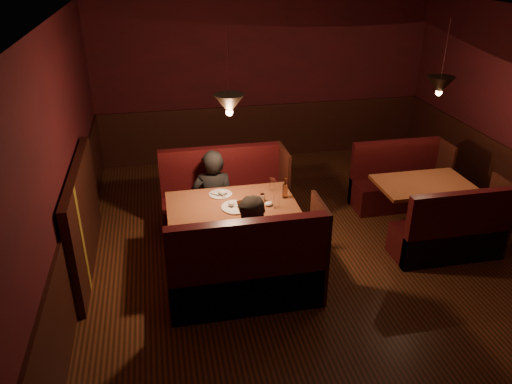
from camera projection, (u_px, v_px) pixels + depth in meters
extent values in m
cube|color=#331D0F|center=(321.00, 254.00, 6.50)|extent=(6.00, 7.00, 0.01)
cube|color=black|center=(337.00, 20.00, 5.21)|extent=(6.00, 7.00, 0.01)
cube|color=black|center=(264.00, 80.00, 8.94)|extent=(6.00, 0.01, 2.90)
cube|color=black|center=(60.00, 171.00, 5.32)|extent=(0.01, 7.00, 2.90)
cube|color=black|center=(264.00, 131.00, 9.33)|extent=(6.00, 0.04, 1.00)
cube|color=black|center=(76.00, 246.00, 5.74)|extent=(0.04, 7.00, 1.00)
cube|color=black|center=(83.00, 218.00, 6.04)|extent=(0.10, 2.20, 1.30)
cube|color=#A6882A|center=(83.00, 241.00, 5.56)|extent=(0.01, 0.12, 1.30)
cylinder|color=#333333|center=(228.00, 67.00, 5.27)|extent=(0.01, 0.01, 0.80)
cone|color=black|center=(229.00, 104.00, 5.45)|extent=(0.34, 0.34, 0.22)
sphere|color=#FFBF72|center=(229.00, 112.00, 5.49)|extent=(0.08, 0.08, 0.08)
cylinder|color=#333333|center=(445.00, 53.00, 6.01)|extent=(0.01, 0.01, 0.80)
cone|color=black|center=(440.00, 85.00, 6.19)|extent=(0.34, 0.34, 0.22)
sphere|color=#FFBF72|center=(439.00, 93.00, 6.23)|extent=(0.08, 0.08, 0.08)
cube|color=brown|center=(232.00, 205.00, 6.00)|extent=(1.55, 0.94, 0.06)
cylinder|color=black|center=(232.00, 235.00, 6.18)|extent=(0.15, 0.15, 0.77)
cylinder|color=black|center=(233.00, 259.00, 6.34)|extent=(0.62, 0.62, 0.04)
cylinder|color=silver|center=(235.00, 207.00, 5.87)|extent=(0.31, 0.31, 0.02)
cube|color=black|center=(241.00, 203.00, 5.90)|extent=(0.10, 0.09, 0.04)
ellipsoid|color=silver|center=(231.00, 204.00, 5.86)|extent=(0.08, 0.08, 0.06)
cube|color=tan|center=(242.00, 207.00, 5.82)|extent=(0.09, 0.06, 0.04)
cylinder|color=silver|center=(240.00, 208.00, 5.83)|extent=(0.10, 0.11, 0.01)
cylinder|color=silver|center=(220.00, 194.00, 6.19)|extent=(0.29, 0.29, 0.02)
ellipsoid|color=beige|center=(223.00, 192.00, 6.16)|extent=(0.11, 0.11, 0.06)
cube|color=silver|center=(218.00, 196.00, 6.13)|extent=(0.18, 0.15, 0.00)
cylinder|color=white|center=(262.00, 197.00, 6.03)|extent=(0.06, 0.06, 0.09)
cylinder|color=white|center=(272.00, 184.00, 6.27)|extent=(0.08, 0.08, 0.17)
cylinder|color=white|center=(277.00, 201.00, 5.86)|extent=(0.08, 0.08, 0.17)
cylinder|color=#47230F|center=(285.00, 191.00, 6.09)|extent=(0.07, 0.07, 0.18)
cylinder|color=#47230F|center=(285.00, 182.00, 6.03)|extent=(0.03, 0.03, 0.08)
ellipsoid|color=white|center=(269.00, 204.00, 5.92)|extent=(0.12, 0.11, 0.05)
cube|color=black|center=(223.00, 214.00, 6.95)|extent=(1.66, 0.61, 0.50)
cube|color=black|center=(220.00, 186.00, 7.01)|extent=(1.66, 0.13, 1.16)
cube|color=black|center=(283.00, 188.00, 6.95)|extent=(0.04, 0.61, 1.16)
cube|color=black|center=(244.00, 282.00, 5.54)|extent=(1.66, 0.61, 0.50)
cube|color=black|center=(248.00, 270.00, 5.18)|extent=(1.66, 0.13, 1.16)
cube|color=black|center=(319.00, 249.00, 5.55)|extent=(0.04, 0.61, 1.16)
cube|color=brown|center=(424.00, 184.00, 6.79)|extent=(1.27, 0.81, 0.05)
cylinder|color=black|center=(420.00, 207.00, 6.95)|extent=(0.13, 0.13, 0.67)
cylinder|color=black|center=(417.00, 227.00, 7.09)|extent=(0.53, 0.53, 0.04)
cube|color=black|center=(397.00, 194.00, 7.61)|extent=(1.36, 0.52, 0.43)
cube|color=black|center=(393.00, 171.00, 7.66)|extent=(1.36, 0.11, 1.00)
cube|color=black|center=(442.00, 173.00, 7.61)|extent=(0.04, 0.52, 1.00)
cube|color=black|center=(445.00, 240.00, 6.39)|extent=(1.36, 0.52, 0.43)
cube|color=black|center=(458.00, 229.00, 6.09)|extent=(1.36, 0.11, 1.00)
cube|color=black|center=(498.00, 216.00, 6.39)|extent=(0.04, 0.52, 1.00)
imported|color=black|center=(213.00, 182.00, 6.59)|extent=(0.61, 0.42, 1.60)
imported|color=#302A24|center=(255.00, 231.00, 5.55)|extent=(0.87, 0.77, 1.51)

